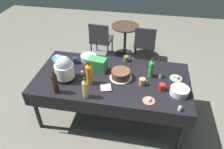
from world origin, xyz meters
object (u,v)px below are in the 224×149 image
at_px(glass_salad_bowl, 89,58).
at_px(maroon_chair_left, 101,38).
at_px(dessert_plate_teal, 57,57).
at_px(dessert_plate_sage, 176,78).
at_px(cupcake_lemon, 160,76).
at_px(potluck_table, 112,81).
at_px(soda_bottle_cola, 55,82).
at_px(soda_bottle_lime_soda, 151,68).
at_px(cupcake_rose, 82,73).
at_px(cupcake_cocoa, 55,61).
at_px(slow_cooker, 64,69).
at_px(dessert_plate_coral, 149,100).
at_px(coffee_mug_olive, 126,59).
at_px(soda_bottle_ginger_ale, 85,88).
at_px(maroon_chair_right, 145,42).
at_px(coffee_mug_tan, 142,82).
at_px(coffee_mug_navy, 75,60).
at_px(ceramic_snack_bowl, 179,91).
at_px(soda_carton, 97,65).
at_px(round_cafe_table, 125,35).
at_px(soda_bottle_orange_juice, 89,74).
at_px(frosted_layer_cake, 121,74).
at_px(cupcake_berry, 180,108).
at_px(coffee_mug_red, 162,87).

distance_m(glass_salad_bowl, maroon_chair_left, 1.30).
bearing_deg(dessert_plate_teal, dessert_plate_sage, -6.10).
bearing_deg(cupcake_lemon, potluck_table, -170.18).
bearing_deg(glass_salad_bowl, soda_bottle_cola, -103.97).
bearing_deg(soda_bottle_lime_soda, cupcake_rose, -171.48).
distance_m(cupcake_cocoa, maroon_chair_left, 1.52).
xyz_separation_m(slow_cooker, dessert_plate_coral, (1.18, -0.24, -0.16)).
bearing_deg(coffee_mug_olive, potluck_table, -107.54).
bearing_deg(cupcake_rose, maroon_chair_left, 94.18).
height_order(soda_bottle_ginger_ale, maroon_chair_right, soda_bottle_ginger_ale).
relative_size(potluck_table, cupcake_cocoa, 32.59).
bearing_deg(soda_bottle_lime_soda, coffee_mug_tan, -116.46).
distance_m(coffee_mug_navy, maroon_chair_right, 1.75).
relative_size(dessert_plate_sage, maroon_chair_right, 0.20).
relative_size(ceramic_snack_bowl, cupcake_rose, 3.56).
bearing_deg(maroon_chair_right, soda_bottle_lime_soda, -84.65).
distance_m(dessert_plate_coral, soda_carton, 0.95).
bearing_deg(dessert_plate_sage, round_cafe_table, 118.87).
bearing_deg(potluck_table, maroon_chair_right, 76.30).
bearing_deg(maroon_chair_left, soda_bottle_orange_juice, -81.30).
bearing_deg(glass_salad_bowl, coffee_mug_navy, -144.20).
relative_size(dessert_plate_coral, maroon_chair_right, 0.18).
xyz_separation_m(potluck_table, slow_cooker, (-0.64, -0.15, 0.23)).
relative_size(cupcake_cocoa, soda_carton, 0.26).
distance_m(soda_bottle_lime_soda, soda_carton, 0.78).
bearing_deg(cupcake_lemon, glass_salad_bowl, 166.88).
relative_size(dessert_plate_coral, coffee_mug_olive, 1.32).
distance_m(potluck_table, cupcake_cocoa, 0.97).
bearing_deg(coffee_mug_tan, maroon_chair_right, 91.23).
height_order(frosted_layer_cake, slow_cooker, slow_cooker).
bearing_deg(coffee_mug_navy, coffee_mug_olive, 14.75).
height_order(dessert_plate_coral, soda_bottle_lime_soda, soda_bottle_lime_soda).
distance_m(frosted_layer_cake, soda_bottle_orange_juice, 0.46).
xyz_separation_m(glass_salad_bowl, cupcake_berry, (1.36, -0.85, -0.01)).
bearing_deg(soda_bottle_ginger_ale, potluck_table, 60.89).
relative_size(coffee_mug_olive, maroon_chair_left, 0.14).
relative_size(frosted_layer_cake, soda_bottle_ginger_ale, 1.06).
xyz_separation_m(cupcake_rose, soda_bottle_cola, (-0.22, -0.42, 0.13)).
distance_m(soda_bottle_orange_juice, coffee_mug_red, 0.98).
height_order(dessert_plate_sage, soda_bottle_lime_soda, soda_bottle_lime_soda).
xyz_separation_m(potluck_table, dessert_plate_teal, (-0.97, 0.34, 0.07)).
bearing_deg(round_cafe_table, ceramic_snack_bowl, -64.62).
xyz_separation_m(dessert_plate_teal, soda_carton, (0.72, -0.20, 0.09)).
xyz_separation_m(dessert_plate_coral, cupcake_rose, (-0.97, 0.37, 0.02)).
bearing_deg(dessert_plate_sage, ceramic_snack_bowl, -86.60).
xyz_separation_m(dessert_plate_coral, coffee_mug_navy, (-1.17, 0.64, 0.04)).
bearing_deg(round_cafe_table, coffee_mug_navy, -109.79).
xyz_separation_m(cupcake_cocoa, coffee_mug_navy, (0.31, 0.06, 0.02)).
bearing_deg(maroon_chair_right, cupcake_berry, -76.43).
distance_m(soda_bottle_ginger_ale, coffee_mug_olive, 1.00).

